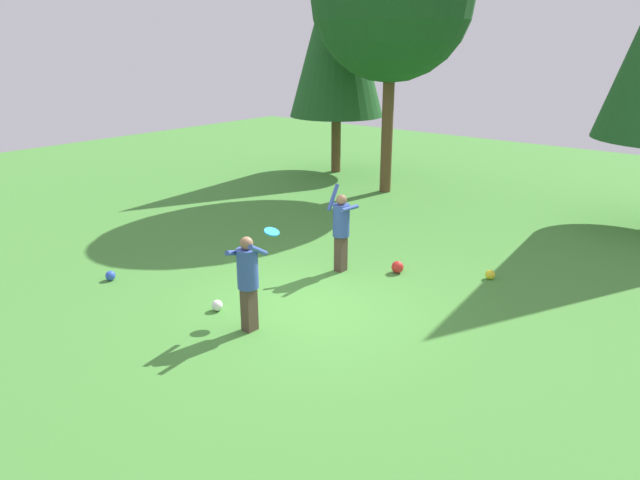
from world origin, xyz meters
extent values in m
plane|color=#478C38|center=(0.00, 0.00, 0.00)|extent=(40.00, 40.00, 0.00)
cube|color=#4C382D|center=(-0.63, 1.84, 0.38)|extent=(0.19, 0.22, 0.76)
cylinder|color=#334C9E|center=(-0.63, 1.84, 1.08)|extent=(0.34, 0.34, 0.66)
sphere|color=#8C6647|center=(-0.63, 1.84, 1.51)|extent=(0.21, 0.21, 0.21)
cylinder|color=#334C9E|center=(-0.43, 1.85, 1.37)|extent=(0.12, 0.57, 0.12)
cylinder|color=#334C9E|center=(-0.83, 1.82, 1.53)|extent=(0.11, 0.38, 0.51)
cube|color=#4C382D|center=(-0.21, -1.17, 0.38)|extent=(0.19, 0.22, 0.75)
cylinder|color=#334C9E|center=(-0.21, -1.17, 1.08)|extent=(0.34, 0.34, 0.65)
sphere|color=#8C6647|center=(-0.21, -1.17, 1.50)|extent=(0.21, 0.21, 0.21)
cylinder|color=#334C9E|center=(-0.40, -1.23, 1.32)|extent=(0.25, 0.55, 0.24)
cylinder|color=#334C9E|center=(-0.02, -1.11, 1.41)|extent=(0.24, 0.52, 0.34)
cylinder|color=#2393D1|center=(-0.48, -0.32, 1.42)|extent=(0.27, 0.27, 0.11)
sphere|color=yellow|center=(1.95, 3.35, 0.10)|extent=(0.19, 0.19, 0.19)
sphere|color=red|center=(0.35, 2.47, 0.13)|extent=(0.25, 0.25, 0.25)
sphere|color=blue|center=(-3.85, -1.45, 0.10)|extent=(0.19, 0.19, 0.19)
sphere|color=white|center=(-1.17, -1.03, 0.10)|extent=(0.20, 0.20, 0.20)
cylinder|color=brown|center=(-3.59, 8.04, 2.13)|extent=(0.35, 0.35, 4.25)
cylinder|color=brown|center=(-6.61, 9.41, 1.82)|extent=(0.34, 0.34, 3.63)
cone|color=#1E5123|center=(-6.61, 9.41, 4.91)|extent=(3.27, 3.27, 5.81)
camera|label=1|loc=(6.06, -7.03, 4.47)|focal=32.49mm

